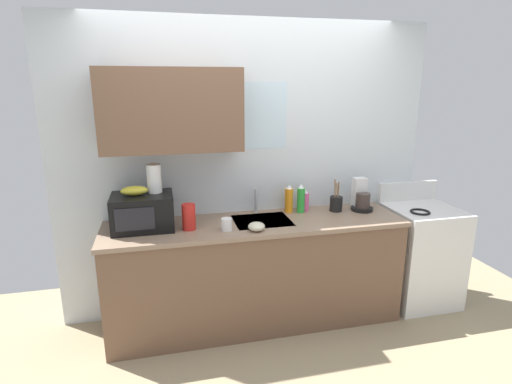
{
  "coord_description": "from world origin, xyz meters",
  "views": [
    {
      "loc": [
        -0.72,
        -3.03,
        1.99
      ],
      "look_at": [
        0.0,
        0.0,
        1.15
      ],
      "focal_mm": 28.5,
      "sensor_mm": 36.0,
      "label": 1
    }
  ],
  "objects_px": {
    "mug_white": "(227,224)",
    "dish_soap_bottle_green": "(301,199)",
    "stove_range": "(420,254)",
    "dish_soap_bottle_pink": "(305,201)",
    "coffee_maker": "(361,198)",
    "dish_soap_bottle_orange": "(289,199)",
    "utensil_crock": "(336,203)",
    "cereal_canister": "(189,217)",
    "banana_bunch": "(134,191)",
    "microwave": "(143,212)",
    "small_bowl": "(257,227)",
    "paper_towel_roll": "(154,178)"
  },
  "relations": [
    {
      "from": "banana_bunch",
      "to": "dish_soap_bottle_orange",
      "type": "bearing_deg",
      "value": 6.14
    },
    {
      "from": "coffee_maker",
      "to": "dish_soap_bottle_orange",
      "type": "distance_m",
      "value": 0.65
    },
    {
      "from": "cereal_canister",
      "to": "dish_soap_bottle_orange",
      "type": "bearing_deg",
      "value": 15.08
    },
    {
      "from": "utensil_crock",
      "to": "dish_soap_bottle_green",
      "type": "bearing_deg",
      "value": 173.44
    },
    {
      "from": "stove_range",
      "to": "banana_bunch",
      "type": "distance_m",
      "value": 2.6
    },
    {
      "from": "coffee_maker",
      "to": "dish_soap_bottle_green",
      "type": "distance_m",
      "value": 0.55
    },
    {
      "from": "banana_bunch",
      "to": "small_bowl",
      "type": "height_order",
      "value": "banana_bunch"
    },
    {
      "from": "cereal_canister",
      "to": "mug_white",
      "type": "relative_size",
      "value": 2.09
    },
    {
      "from": "dish_soap_bottle_orange",
      "to": "dish_soap_bottle_pink",
      "type": "distance_m",
      "value": 0.15
    },
    {
      "from": "microwave",
      "to": "dish_soap_bottle_green",
      "type": "relative_size",
      "value": 1.82
    },
    {
      "from": "paper_towel_roll",
      "to": "utensil_crock",
      "type": "relative_size",
      "value": 0.77
    },
    {
      "from": "paper_towel_roll",
      "to": "cereal_canister",
      "type": "relative_size",
      "value": 1.11
    },
    {
      "from": "banana_bunch",
      "to": "small_bowl",
      "type": "distance_m",
      "value": 0.96
    },
    {
      "from": "dish_soap_bottle_green",
      "to": "dish_soap_bottle_pink",
      "type": "height_order",
      "value": "dish_soap_bottle_green"
    },
    {
      "from": "dish_soap_bottle_orange",
      "to": "dish_soap_bottle_green",
      "type": "relative_size",
      "value": 0.97
    },
    {
      "from": "dish_soap_bottle_green",
      "to": "utensil_crock",
      "type": "xyz_separation_m",
      "value": [
        0.31,
        -0.04,
        -0.05
      ]
    },
    {
      "from": "dish_soap_bottle_orange",
      "to": "mug_white",
      "type": "height_order",
      "value": "dish_soap_bottle_orange"
    },
    {
      "from": "dish_soap_bottle_orange",
      "to": "utensil_crock",
      "type": "relative_size",
      "value": 0.86
    },
    {
      "from": "stove_range",
      "to": "dish_soap_bottle_green",
      "type": "distance_m",
      "value": 1.27
    },
    {
      "from": "stove_range",
      "to": "dish_soap_bottle_orange",
      "type": "distance_m",
      "value": 1.36
    },
    {
      "from": "dish_soap_bottle_green",
      "to": "utensil_crock",
      "type": "height_order",
      "value": "utensil_crock"
    },
    {
      "from": "dish_soap_bottle_green",
      "to": "cereal_canister",
      "type": "bearing_deg",
      "value": -168.08
    },
    {
      "from": "banana_bunch",
      "to": "dish_soap_bottle_pink",
      "type": "height_order",
      "value": "banana_bunch"
    },
    {
      "from": "small_bowl",
      "to": "utensil_crock",
      "type": "bearing_deg",
      "value": 21.94
    },
    {
      "from": "banana_bunch",
      "to": "paper_towel_roll",
      "type": "height_order",
      "value": "paper_towel_roll"
    },
    {
      "from": "dish_soap_bottle_green",
      "to": "dish_soap_bottle_pink",
      "type": "distance_m",
      "value": 0.07
    },
    {
      "from": "stove_range",
      "to": "dish_soap_bottle_pink",
      "type": "height_order",
      "value": "dish_soap_bottle_pink"
    },
    {
      "from": "microwave",
      "to": "cereal_canister",
      "type": "height_order",
      "value": "microwave"
    },
    {
      "from": "paper_towel_roll",
      "to": "dish_soap_bottle_orange",
      "type": "bearing_deg",
      "value": 4.42
    },
    {
      "from": "microwave",
      "to": "dish_soap_bottle_orange",
      "type": "bearing_deg",
      "value": 6.46
    },
    {
      "from": "microwave",
      "to": "cereal_canister",
      "type": "bearing_deg",
      "value": -16.13
    },
    {
      "from": "stove_range",
      "to": "mug_white",
      "type": "distance_m",
      "value": 1.89
    },
    {
      "from": "stove_range",
      "to": "dish_soap_bottle_green",
      "type": "bearing_deg",
      "value": 172.27
    },
    {
      "from": "stove_range",
      "to": "cereal_canister",
      "type": "distance_m",
      "value": 2.17
    },
    {
      "from": "microwave",
      "to": "utensil_crock",
      "type": "relative_size",
      "value": 1.6
    },
    {
      "from": "stove_range",
      "to": "dish_soap_bottle_pink",
      "type": "distance_m",
      "value": 1.21
    },
    {
      "from": "dish_soap_bottle_orange",
      "to": "dish_soap_bottle_green",
      "type": "height_order",
      "value": "dish_soap_bottle_green"
    },
    {
      "from": "microwave",
      "to": "small_bowl",
      "type": "bearing_deg",
      "value": -16.52
    },
    {
      "from": "stove_range",
      "to": "coffee_maker",
      "type": "bearing_deg",
      "value": 169.75
    },
    {
      "from": "dish_soap_bottle_pink",
      "to": "utensil_crock",
      "type": "relative_size",
      "value": 0.68
    },
    {
      "from": "dish_soap_bottle_orange",
      "to": "dish_soap_bottle_green",
      "type": "bearing_deg",
      "value": -16.96
    },
    {
      "from": "microwave",
      "to": "utensil_crock",
      "type": "bearing_deg",
      "value": 2.51
    },
    {
      "from": "coffee_maker",
      "to": "mug_white",
      "type": "height_order",
      "value": "coffee_maker"
    },
    {
      "from": "dish_soap_bottle_pink",
      "to": "microwave",
      "type": "bearing_deg",
      "value": -174.14
    },
    {
      "from": "stove_range",
      "to": "dish_soap_bottle_pink",
      "type": "bearing_deg",
      "value": 170.18
    },
    {
      "from": "coffee_maker",
      "to": "mug_white",
      "type": "xyz_separation_m",
      "value": [
        -1.24,
        -0.25,
        -0.06
      ]
    },
    {
      "from": "coffee_maker",
      "to": "utensil_crock",
      "type": "bearing_deg",
      "value": 177.14
    },
    {
      "from": "stove_range",
      "to": "cereal_canister",
      "type": "relative_size",
      "value": 5.43
    },
    {
      "from": "stove_range",
      "to": "small_bowl",
      "type": "xyz_separation_m",
      "value": [
        -1.6,
        -0.2,
        0.47
      ]
    },
    {
      "from": "mug_white",
      "to": "dish_soap_bottle_green",
      "type": "bearing_deg",
      "value": 22.94
    }
  ]
}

